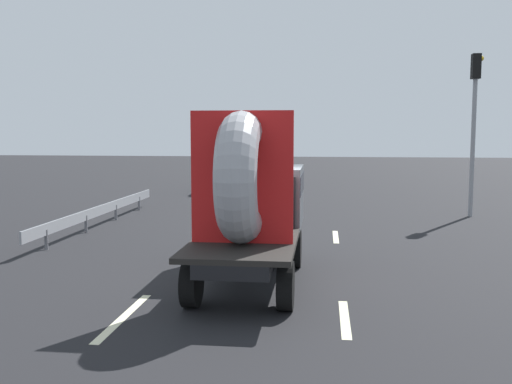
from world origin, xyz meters
TOP-DOWN VIEW (x-y plane):
  - ground_plane at (0.00, 0.00)m, footprint 120.00×120.00m
  - flatbed_truck at (0.17, -0.19)m, footprint 2.02×5.34m
  - distant_sedan at (-3.60, 17.41)m, footprint 1.73×4.04m
  - traffic_light at (7.13, 9.85)m, footprint 0.42×0.36m
  - guardrail at (-5.73, 6.14)m, footprint 0.10×10.44m
  - lane_dash_left_near at (-1.72, -2.96)m, footprint 0.16×2.60m
  - lane_dash_left_far at (-1.72, 5.67)m, footprint 0.16×2.89m
  - lane_dash_right_near at (2.05, -2.62)m, footprint 0.16×2.01m
  - lane_dash_right_far at (2.05, 5.03)m, footprint 0.16×2.06m
  - oncoming_car at (-3.77, 22.39)m, footprint 1.62×3.79m

SIDE VIEW (x-z plane):
  - ground_plane at x=0.00m, z-range 0.00..0.00m
  - lane_dash_left_near at x=-1.72m, z-range 0.00..0.01m
  - lane_dash_left_far at x=-1.72m, z-range 0.00..0.01m
  - lane_dash_right_near at x=2.05m, z-range 0.00..0.01m
  - lane_dash_right_far at x=2.05m, z-range 0.00..0.01m
  - guardrail at x=-5.73m, z-range 0.17..0.88m
  - oncoming_car at x=-3.77m, z-range 0.05..1.28m
  - distant_sedan at x=-3.60m, z-range 0.05..1.37m
  - flatbed_truck at x=0.17m, z-range -0.05..3.50m
  - traffic_light at x=7.13m, z-range 0.90..6.88m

